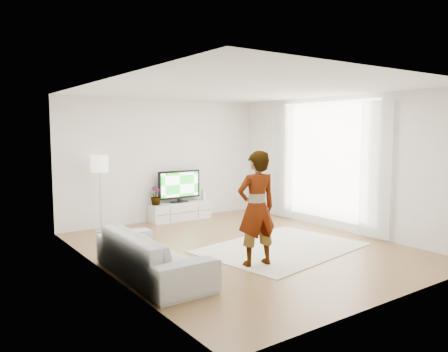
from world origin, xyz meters
TOP-DOWN VIEW (x-y plane):
  - floor at (0.00, 0.00)m, footprint 6.00×6.00m
  - ceiling at (0.00, 0.00)m, footprint 6.00×6.00m
  - wall_left at (-2.50, 0.00)m, footprint 0.02×6.00m
  - wall_right at (2.50, 0.00)m, footprint 0.02×6.00m
  - wall_back at (0.00, 3.00)m, footprint 5.00×0.02m
  - wall_front at (0.00, -3.00)m, footprint 5.00×0.02m
  - window at (2.48, 0.30)m, footprint 0.01×2.60m
  - curtain_near at (2.40, -1.00)m, footprint 0.04×0.70m
  - curtain_far at (2.40, 1.60)m, footprint 0.04×0.70m
  - media_console at (0.28, 2.76)m, footprint 1.47×0.42m
  - television at (0.28, 2.79)m, footprint 1.07×0.21m
  - game_console at (0.92, 2.76)m, footprint 0.08×0.18m
  - potted_plant at (-0.35, 2.77)m, footprint 0.27×0.27m
  - rug at (0.54, -0.43)m, footprint 3.09×2.45m
  - player at (-0.47, -0.95)m, footprint 0.71×0.53m
  - sofa at (-2.01, -0.47)m, footprint 0.90×2.26m
  - floor_lamp at (-1.64, 2.70)m, footprint 0.35×0.35m

SIDE VIEW (x-z plane):
  - floor at x=0.00m, z-range 0.00..0.00m
  - rug at x=0.54m, z-range 0.00..0.01m
  - media_console at x=0.28m, z-range 0.00..0.41m
  - sofa at x=-2.01m, z-range 0.00..0.66m
  - game_console at x=0.92m, z-range 0.41..0.66m
  - potted_plant at x=-0.35m, z-range 0.41..0.84m
  - television at x=0.28m, z-range 0.45..1.19m
  - player at x=-0.47m, z-range 0.01..1.79m
  - floor_lamp at x=-1.64m, z-range 0.55..2.13m
  - curtain_near at x=2.40m, z-range 0.05..2.65m
  - curtain_far at x=2.40m, z-range 0.05..2.65m
  - wall_left at x=-2.50m, z-range 0.00..2.80m
  - wall_right at x=2.50m, z-range 0.00..2.80m
  - wall_back at x=0.00m, z-range 0.00..2.80m
  - wall_front at x=0.00m, z-range 0.00..2.80m
  - window at x=2.48m, z-range 0.20..2.70m
  - ceiling at x=0.00m, z-range 2.80..2.80m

